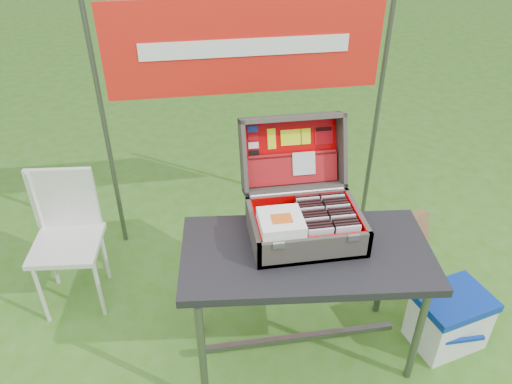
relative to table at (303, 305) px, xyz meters
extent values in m
plane|color=#366A18|center=(-0.12, 0.01, -0.36)|extent=(80.00, 80.00, 0.00)
cube|color=black|center=(0.00, 0.00, 0.34)|extent=(1.19, 0.68, 0.04)
cylinder|color=#59595B|center=(-0.51, -0.22, -0.02)|extent=(0.04, 0.04, 0.67)
cylinder|color=#59595B|center=(0.51, -0.22, -0.02)|extent=(0.04, 0.04, 0.67)
cylinder|color=#59595B|center=(-0.51, 0.22, -0.02)|extent=(0.04, 0.04, 0.67)
cylinder|color=#59595B|center=(0.51, 0.22, -0.02)|extent=(0.04, 0.04, 0.67)
cube|color=#59595B|center=(0.00, 0.00, -0.24)|extent=(0.99, 0.03, 0.03)
cube|color=#575249|center=(0.01, 0.09, 0.37)|extent=(0.51, 0.36, 0.02)
cube|color=#575249|center=(0.01, -0.08, 0.42)|extent=(0.51, 0.02, 0.14)
cube|color=#575249|center=(0.01, 0.26, 0.42)|extent=(0.51, 0.02, 0.14)
cube|color=#575249|center=(-0.23, 0.09, 0.42)|extent=(0.02, 0.36, 0.14)
cube|color=#575249|center=(0.26, 0.09, 0.42)|extent=(0.02, 0.36, 0.14)
cube|color=#DE0001|center=(0.01, 0.09, 0.38)|extent=(0.47, 0.32, 0.01)
cube|color=silver|center=(-0.15, -0.09, 0.48)|extent=(0.05, 0.01, 0.03)
cube|color=silver|center=(0.18, -0.09, 0.48)|extent=(0.05, 0.01, 0.03)
cylinder|color=silver|center=(0.01, 0.27, 0.49)|extent=(0.46, 0.02, 0.02)
cube|color=#575249|center=(0.01, 0.45, 0.62)|extent=(0.51, 0.14, 0.35)
cube|color=#575249|center=(0.01, 0.45, 0.80)|extent=(0.51, 0.13, 0.07)
cube|color=#575249|center=(0.01, 0.34, 0.48)|extent=(0.51, 0.13, 0.07)
cube|color=#575249|center=(-0.23, 0.40, 0.64)|extent=(0.02, 0.25, 0.39)
cube|color=#575249|center=(0.26, 0.40, 0.64)|extent=(0.02, 0.25, 0.39)
cube|color=#DE0001|center=(0.01, 0.44, 0.62)|extent=(0.46, 0.12, 0.30)
cube|color=#DE0001|center=(0.01, -0.07, 0.43)|extent=(0.47, 0.01, 0.12)
cube|color=#DE0001|center=(0.01, 0.25, 0.43)|extent=(0.47, 0.01, 0.12)
cube|color=#DE0001|center=(-0.22, 0.09, 0.43)|extent=(0.01, 0.32, 0.12)
cube|color=#DE0001|center=(0.24, 0.09, 0.43)|extent=(0.01, 0.32, 0.12)
cube|color=maroon|center=(0.01, 0.39, 0.55)|extent=(0.45, 0.08, 0.15)
cube|color=maroon|center=(0.01, 0.41, 0.62)|extent=(0.44, 0.03, 0.03)
cube|color=silver|center=(0.07, 0.38, 0.58)|extent=(0.11, 0.05, 0.11)
cube|color=#1933B2|center=(-0.17, 0.48, 0.74)|extent=(0.05, 0.01, 0.03)
cube|color=#B10811|center=(-0.17, 0.46, 0.71)|extent=(0.05, 0.01, 0.03)
cube|color=white|center=(-0.17, 0.45, 0.67)|extent=(0.05, 0.01, 0.03)
cube|color=black|center=(-0.17, 0.43, 0.63)|extent=(0.05, 0.01, 0.03)
cube|color=#D4F214|center=(-0.08, 0.46, 0.69)|extent=(0.04, 0.04, 0.09)
cube|color=#D4F214|center=(0.01, 0.46, 0.69)|extent=(0.10, 0.03, 0.07)
cube|color=#D4F214|center=(0.09, 0.46, 0.69)|extent=(0.05, 0.03, 0.07)
cube|color=#B10811|center=(0.18, 0.46, 0.69)|extent=(0.09, 0.03, 0.09)
cube|color=black|center=(0.18, 0.47, 0.72)|extent=(0.08, 0.01, 0.02)
cube|color=silver|center=(0.04, -0.05, 0.45)|extent=(0.11, 0.01, 0.13)
cube|color=black|center=(0.04, -0.03, 0.45)|extent=(0.11, 0.01, 0.13)
cube|color=black|center=(0.04, -0.01, 0.45)|extent=(0.11, 0.01, 0.13)
cube|color=black|center=(0.04, 0.01, 0.45)|extent=(0.11, 0.01, 0.13)
cube|color=silver|center=(0.04, 0.03, 0.45)|extent=(0.11, 0.01, 0.13)
cube|color=black|center=(0.04, 0.05, 0.45)|extent=(0.11, 0.01, 0.13)
cube|color=black|center=(0.04, 0.07, 0.45)|extent=(0.11, 0.01, 0.13)
cube|color=black|center=(0.04, 0.09, 0.45)|extent=(0.11, 0.01, 0.13)
cube|color=silver|center=(0.04, 0.11, 0.45)|extent=(0.11, 0.01, 0.13)
cube|color=black|center=(0.04, 0.13, 0.45)|extent=(0.11, 0.01, 0.13)
cube|color=black|center=(0.04, 0.15, 0.45)|extent=(0.11, 0.01, 0.13)
cube|color=black|center=(0.04, 0.17, 0.45)|extent=(0.11, 0.01, 0.13)
cube|color=silver|center=(0.04, 0.19, 0.45)|extent=(0.11, 0.01, 0.13)
cube|color=black|center=(0.04, 0.21, 0.45)|extent=(0.11, 0.01, 0.13)
cube|color=silver|center=(0.17, -0.05, 0.45)|extent=(0.11, 0.01, 0.13)
cube|color=black|center=(0.17, -0.03, 0.45)|extent=(0.11, 0.01, 0.13)
cube|color=black|center=(0.17, -0.01, 0.45)|extent=(0.11, 0.01, 0.13)
cube|color=black|center=(0.17, 0.01, 0.45)|extent=(0.11, 0.01, 0.13)
cube|color=silver|center=(0.17, 0.03, 0.45)|extent=(0.11, 0.01, 0.13)
cube|color=black|center=(0.17, 0.05, 0.45)|extent=(0.11, 0.01, 0.13)
cube|color=black|center=(0.17, 0.07, 0.45)|extent=(0.11, 0.01, 0.13)
cube|color=black|center=(0.17, 0.09, 0.45)|extent=(0.11, 0.01, 0.13)
cube|color=silver|center=(0.17, 0.11, 0.45)|extent=(0.11, 0.01, 0.13)
cube|color=black|center=(0.17, 0.13, 0.45)|extent=(0.11, 0.01, 0.13)
cube|color=black|center=(0.17, 0.15, 0.45)|extent=(0.11, 0.01, 0.13)
cube|color=black|center=(0.17, 0.17, 0.45)|extent=(0.11, 0.01, 0.13)
cube|color=silver|center=(0.17, 0.19, 0.45)|extent=(0.11, 0.01, 0.13)
cube|color=black|center=(0.17, 0.21, 0.45)|extent=(0.11, 0.01, 0.13)
cube|color=white|center=(-0.12, 0.02, 0.49)|extent=(0.19, 0.19, 0.00)
cube|color=white|center=(-0.12, 0.02, 0.50)|extent=(0.19, 0.19, 0.00)
cube|color=white|center=(-0.12, 0.02, 0.50)|extent=(0.19, 0.19, 0.00)
cube|color=white|center=(-0.12, 0.02, 0.51)|extent=(0.19, 0.19, 0.00)
cube|color=white|center=(-0.12, 0.02, 0.51)|extent=(0.19, 0.19, 0.00)
cube|color=white|center=(-0.12, 0.02, 0.52)|extent=(0.19, 0.19, 0.00)
cube|color=white|center=(-0.12, 0.02, 0.52)|extent=(0.19, 0.19, 0.00)
cube|color=white|center=(-0.12, 0.02, 0.53)|extent=(0.19, 0.19, 0.00)
cube|color=white|center=(-0.12, 0.02, 0.53)|extent=(0.19, 0.19, 0.00)
cube|color=white|center=(-0.12, 0.02, 0.54)|extent=(0.19, 0.19, 0.00)
cube|color=#D85919|center=(-0.12, 0.01, 0.54)|extent=(0.09, 0.07, 0.00)
cube|color=white|center=(0.79, -0.04, -0.21)|extent=(0.41, 0.34, 0.28)
cube|color=#092C93|center=(0.79, -0.04, -0.05)|extent=(0.43, 0.36, 0.04)
cube|color=#092C93|center=(0.79, -0.19, -0.18)|extent=(0.22, 0.02, 0.02)
cube|color=silver|center=(-1.20, 0.59, 0.05)|extent=(0.40, 0.40, 0.03)
cube|color=silver|center=(-1.20, 0.76, 0.25)|extent=(0.36, 0.06, 0.38)
cylinder|color=silver|center=(-1.35, 0.44, -0.15)|extent=(0.02, 0.02, 0.41)
cylinder|color=silver|center=(-1.05, 0.44, -0.15)|extent=(0.02, 0.02, 0.41)
cylinder|color=silver|center=(-1.35, 0.75, -0.15)|extent=(0.02, 0.02, 0.41)
cylinder|color=silver|center=(-1.05, 0.75, -0.15)|extent=(0.02, 0.02, 0.41)
cylinder|color=silver|center=(-1.35, 0.76, 0.24)|extent=(0.02, 0.02, 0.38)
cylinder|color=silver|center=(-1.05, 0.76, 0.24)|extent=(0.02, 0.02, 0.38)
cube|color=brown|center=(0.71, 0.46, -0.14)|extent=(0.44, 0.28, 0.43)
cylinder|color=#59595B|center=(-0.97, 1.11, 0.49)|extent=(0.03, 0.03, 1.70)
cylinder|color=#59595B|center=(0.73, 1.11, 0.49)|extent=(0.03, 0.03, 1.70)
cube|color=red|center=(-0.12, 1.10, 0.94)|extent=(1.60, 0.02, 0.55)
cube|color=white|center=(-0.12, 1.09, 0.94)|extent=(1.20, 0.00, 0.10)
camera|label=1|loc=(-0.50, -1.67, 1.84)|focal=35.00mm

